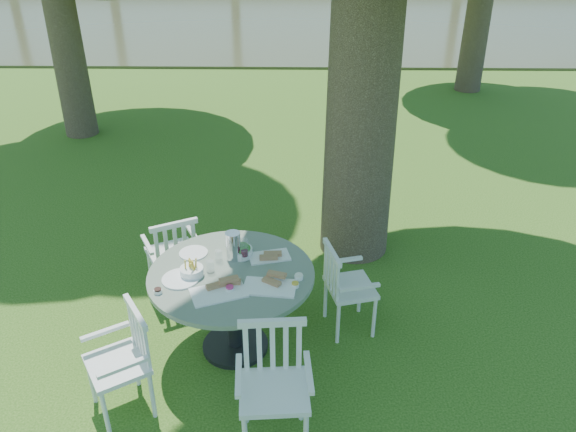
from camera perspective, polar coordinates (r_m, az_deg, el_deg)
The scene contains 7 objects.
ground at distance 5.42m, azimuth -0.04°, elevation -8.94°, with size 140.00×140.00×0.00m, color #1E410D.
table at distance 4.59m, azimuth -5.69°, elevation -7.33°, with size 1.33×1.33×0.78m.
chair_ne at distance 4.87m, azimuth 5.48°, elevation -6.78°, with size 0.49×0.51×0.83m.
chair_nw at distance 5.34m, azimuth -11.51°, elevation -3.58°, with size 0.58×0.57×0.87m.
chair_sw at distance 4.31m, azimuth -16.00°, elevation -13.30°, with size 0.57×0.58×0.85m.
chair_se at distance 3.95m, azimuth -1.49°, elevation -15.80°, with size 0.50×0.47×0.91m.
tableware at distance 4.52m, azimuth -6.18°, elevation -4.78°, with size 1.12×0.86×0.24m.
Camera 1 is at (0.09, -4.29, 3.30)m, focal length 35.00 mm.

